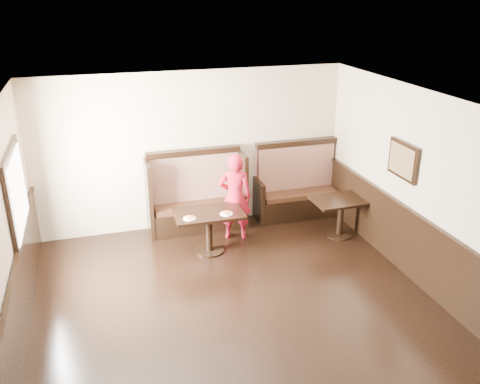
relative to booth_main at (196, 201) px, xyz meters
name	(u,v)px	position (x,y,z in m)	size (l,w,h in m)	color
ground	(253,338)	(0.00, -3.30, -0.53)	(7.00, 7.00, 0.00)	black
room_shell	(224,284)	(-0.30, -3.01, 0.14)	(7.00, 7.00, 7.00)	#BFAA8B
booth_main	(196,201)	(0.00, 0.00, 0.00)	(1.75, 0.72, 1.45)	black
booth_neighbor	(297,191)	(1.95, 0.00, -0.05)	(1.65, 0.72, 1.45)	black
table_main	(209,222)	(0.00, -0.95, 0.02)	(1.12, 0.71, 0.71)	black
table_neighbor	(341,208)	(2.34, -1.03, -0.01)	(1.01, 0.67, 0.69)	black
child	(235,197)	(0.55, -0.58, 0.24)	(0.56, 0.37, 1.53)	#A41125
pizza_plate_left	(189,218)	(-0.34, -1.10, 0.19)	(0.20, 0.20, 0.04)	white
pizza_plate_right	(226,213)	(0.26, -1.09, 0.20)	(0.21, 0.21, 0.04)	white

